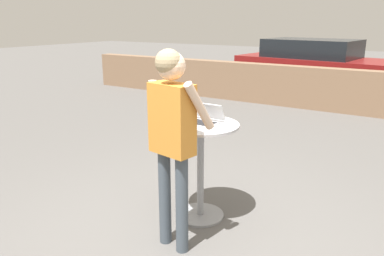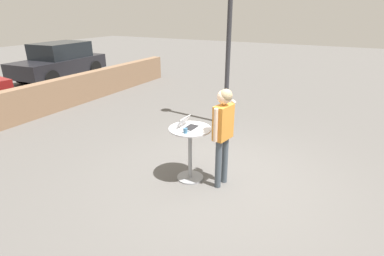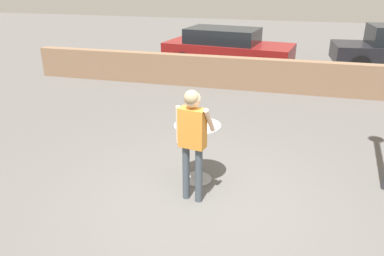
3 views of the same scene
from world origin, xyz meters
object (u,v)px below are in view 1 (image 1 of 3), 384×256
(parked_car_near_street, at_px, (316,64))
(standing_person, at_px, (172,126))
(coffee_mug, at_px, (179,117))
(laptop, at_px, (203,119))
(cafe_table, at_px, (201,156))

(parked_car_near_street, bearing_deg, standing_person, -83.27)
(standing_person, distance_m, parked_car_near_street, 8.92)
(coffee_mug, height_order, parked_car_near_street, parked_car_near_street)
(laptop, bearing_deg, cafe_table, -93.18)
(standing_person, xyz_separation_m, parked_car_near_street, (-1.04, 8.85, -0.39))
(cafe_table, relative_size, parked_car_near_street, 0.21)
(laptop, xyz_separation_m, standing_person, (0.07, -0.63, 0.09))
(coffee_mug, bearing_deg, laptop, 17.43)
(cafe_table, height_order, coffee_mug, coffee_mug)
(coffee_mug, relative_size, standing_person, 0.06)
(laptop, relative_size, coffee_mug, 3.45)
(laptop, height_order, standing_person, standing_person)
(cafe_table, relative_size, standing_person, 0.57)
(coffee_mug, bearing_deg, standing_person, -60.97)
(coffee_mug, height_order, standing_person, standing_person)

